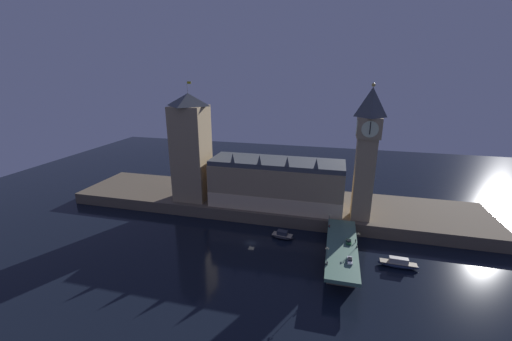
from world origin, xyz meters
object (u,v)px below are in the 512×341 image
street_lamp_near (327,254)px  boat_upstream (282,235)px  car_southbound_trail (349,242)px  pedestrian_mid_walk (356,241)px  pedestrian_far_rail (330,226)px  car_southbound_lead (350,260)px  pedestrian_near_rail (327,263)px  clock_tower (366,151)px  victoria_tower (191,148)px  street_lamp_mid (358,238)px  street_lamp_far (329,219)px  boat_downstream (398,264)px

street_lamp_near → boat_upstream: size_ratio=0.65×
car_southbound_trail → boat_upstream: 31.06m
pedestrian_mid_walk → boat_upstream: pedestrian_mid_walk is taller
pedestrian_far_rail → pedestrian_mid_walk: bearing=-44.5°
car_southbound_trail → street_lamp_near: street_lamp_near is taller
car_southbound_lead → pedestrian_near_rail: bearing=-152.3°
clock_tower → car_southbound_trail: 42.21m
victoria_tower → car_southbound_trail: 92.10m
car_southbound_lead → pedestrian_far_rail: size_ratio=2.87×
pedestrian_near_rail → car_southbound_trail: bearing=66.0°
clock_tower → boat_upstream: bearing=-152.6°
car_southbound_lead → street_lamp_near: bearing=-155.1°
victoria_tower → pedestrian_near_rail: size_ratio=36.99×
victoria_tower → pedestrian_near_rail: 93.25m
victoria_tower → street_lamp_near: bearing=-34.0°
clock_tower → car_southbound_trail: bearing=-101.5°
car_southbound_lead → street_lamp_mid: 11.79m
victoria_tower → pedestrian_mid_walk: size_ratio=38.56×
victoria_tower → street_lamp_near: size_ratio=8.93×
street_lamp_mid → car_southbound_lead: bearing=-105.4°
pedestrian_far_rail → pedestrian_near_rail: bearing=-90.0°
pedestrian_mid_walk → street_lamp_far: street_lamp_far is taller
clock_tower → street_lamp_near: (-13.94, -45.47, -27.10)m
pedestrian_far_rail → boat_upstream: size_ratio=0.15×
clock_tower → pedestrian_near_rail: clock_tower is taller
boat_downstream → street_lamp_near: bearing=-148.6°
pedestrian_far_rail → boat_downstream: (26.82, -11.85, -6.82)m
clock_tower → pedestrian_far_rail: clock_tower is taller
victoria_tower → boat_upstream: bearing=-22.3°
pedestrian_mid_walk → pedestrian_near_rail: bearing=-119.4°
pedestrian_mid_walk → boat_upstream: (-31.05, 9.53, -6.97)m
pedestrian_mid_walk → boat_upstream: bearing=162.9°
victoria_tower → boat_downstream: 111.34m
car_southbound_trail → pedestrian_near_rail: 19.21m
pedestrian_far_rail → car_southbound_trail: bearing=-55.1°
pedestrian_mid_walk → boat_downstream: 17.85m
pedestrian_mid_walk → boat_upstream: size_ratio=0.15×
car_southbound_trail → street_lamp_far: 15.05m
car_southbound_trail → boat_upstream: size_ratio=0.36×
car_southbound_trail → street_lamp_near: (-8.21, -17.26, 3.77)m
car_southbound_lead → victoria_tower: bearing=150.8°
pedestrian_near_rail → victoria_tower: bearing=146.0°
car_southbound_trail → pedestrian_far_rail: pedestrian_far_rail is taller
pedestrian_mid_walk → boat_downstream: bearing=-5.6°
pedestrian_near_rail → street_lamp_far: size_ratio=0.27×
car_southbound_trail → pedestrian_far_rail: bearing=124.9°
pedestrian_far_rail → street_lamp_far: bearing=112.0°
clock_tower → car_southbound_trail: clock_tower is taller
car_southbound_trail → boat_downstream: bearing=-2.0°
clock_tower → street_lamp_far: 34.81m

